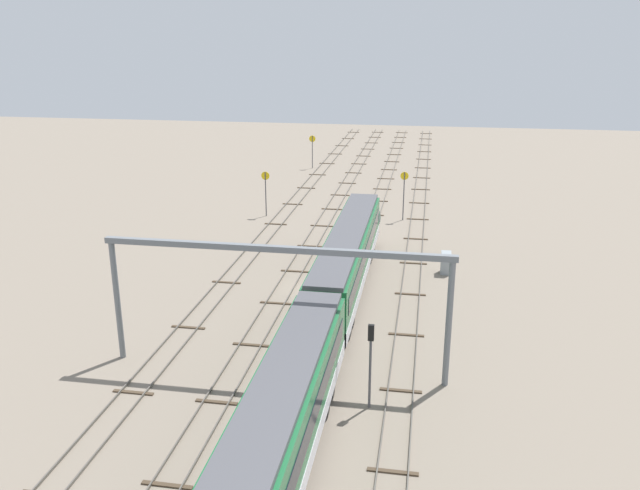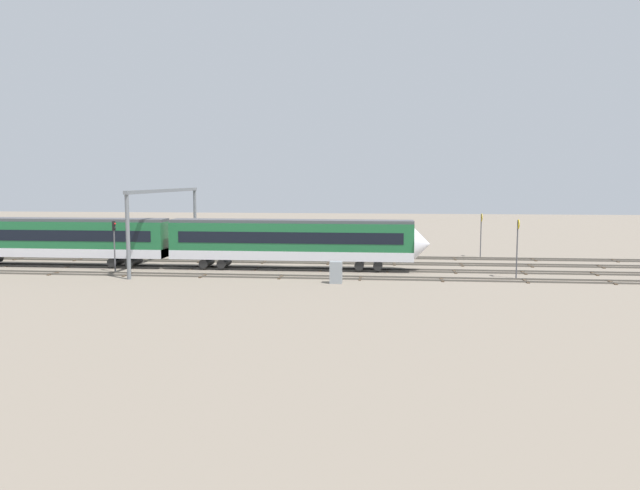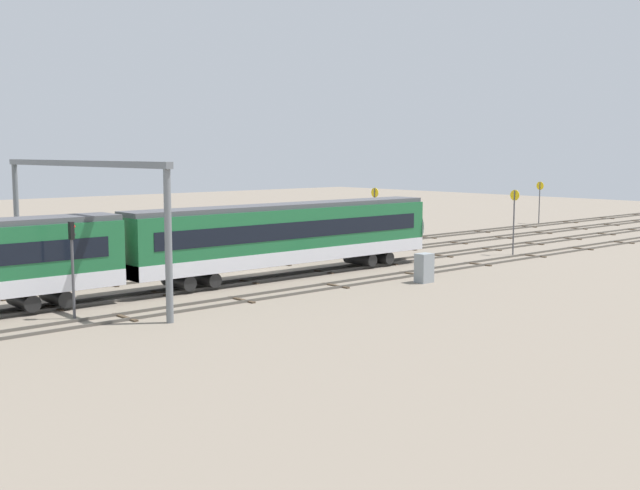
{
  "view_description": "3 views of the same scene",
  "coord_description": "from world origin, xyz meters",
  "px_view_note": "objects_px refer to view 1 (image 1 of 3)",
  "views": [
    {
      "loc": [
        -47.05,
        -8.38,
        19.32
      ],
      "look_at": [
        4.76,
        0.51,
        2.1
      ],
      "focal_mm": 36.12,
      "sensor_mm": 36.0,
      "label": 1
    },
    {
      "loc": [
        9.29,
        -63.06,
        8.97
      ],
      "look_at": [
        2.84,
        0.05,
        2.21
      ],
      "focal_mm": 34.93,
      "sensor_mm": 36.0,
      "label": 2
    },
    {
      "loc": [
        -32.97,
        -43.43,
        8.37
      ],
      "look_at": [
        3.56,
        -1.96,
        1.85
      ],
      "focal_mm": 44.07,
      "sensor_mm": 36.0,
      "label": 3
    }
  ],
  "objects_px": {
    "overhead_gantry": "(275,275)",
    "speed_sign_distant_end": "(312,147)",
    "speed_sign_far_trackside": "(266,187)",
    "speed_sign_mid_trackside": "(404,190)",
    "signal_light_trackside_approach": "(371,354)",
    "relay_cabinet": "(446,263)"
  },
  "relations": [
    {
      "from": "speed_sign_mid_trackside",
      "to": "signal_light_trackside_approach",
      "type": "height_order",
      "value": "speed_sign_mid_trackside"
    },
    {
      "from": "speed_sign_far_trackside",
      "to": "signal_light_trackside_approach",
      "type": "xyz_separation_m",
      "value": [
        -36.9,
        -15.15,
        -0.07
      ]
    },
    {
      "from": "overhead_gantry",
      "to": "speed_sign_mid_trackside",
      "type": "relative_size",
      "value": 3.84
    },
    {
      "from": "overhead_gantry",
      "to": "speed_sign_mid_trackside",
      "type": "bearing_deg",
      "value": -9.62
    },
    {
      "from": "speed_sign_mid_trackside",
      "to": "signal_light_trackside_approach",
      "type": "xyz_separation_m",
      "value": [
        -37.8,
        0.01,
        -0.2
      ]
    },
    {
      "from": "overhead_gantry",
      "to": "speed_sign_distant_end",
      "type": "distance_m",
      "value": 62.07
    },
    {
      "from": "overhead_gantry",
      "to": "speed_sign_distant_end",
      "type": "xyz_separation_m",
      "value": [
        61.34,
        9.07,
        -2.88
      ]
    },
    {
      "from": "speed_sign_mid_trackside",
      "to": "speed_sign_distant_end",
      "type": "relative_size",
      "value": 1.08
    },
    {
      "from": "overhead_gantry",
      "to": "speed_sign_distant_end",
      "type": "relative_size",
      "value": 4.15
    },
    {
      "from": "speed_sign_mid_trackside",
      "to": "relay_cabinet",
      "type": "bearing_deg",
      "value": -164.8
    },
    {
      "from": "overhead_gantry",
      "to": "speed_sign_far_trackside",
      "type": "distance_m",
      "value": 35.15
    },
    {
      "from": "speed_sign_far_trackside",
      "to": "speed_sign_distant_end",
      "type": "bearing_deg",
      "value": -0.43
    },
    {
      "from": "relay_cabinet",
      "to": "speed_sign_mid_trackside",
      "type": "bearing_deg",
      "value": 15.2
    },
    {
      "from": "overhead_gantry",
      "to": "signal_light_trackside_approach",
      "type": "bearing_deg",
      "value": -117.91
    },
    {
      "from": "speed_sign_distant_end",
      "to": "signal_light_trackside_approach",
      "type": "xyz_separation_m",
      "value": [
        -64.45,
        -14.94,
        -0.06
      ]
    },
    {
      "from": "speed_sign_far_trackside",
      "to": "relay_cabinet",
      "type": "height_order",
      "value": "speed_sign_far_trackside"
    },
    {
      "from": "signal_light_trackside_approach",
      "to": "relay_cabinet",
      "type": "distance_m",
      "value": 22.29
    },
    {
      "from": "overhead_gantry",
      "to": "relay_cabinet",
      "type": "xyz_separation_m",
      "value": [
        18.63,
        -10.24,
        -5.2
      ]
    },
    {
      "from": "signal_light_trackside_approach",
      "to": "speed_sign_far_trackside",
      "type": "bearing_deg",
      "value": 22.32
    },
    {
      "from": "speed_sign_far_trackside",
      "to": "speed_sign_distant_end",
      "type": "height_order",
      "value": "speed_sign_far_trackside"
    },
    {
      "from": "speed_sign_far_trackside",
      "to": "relay_cabinet",
      "type": "bearing_deg",
      "value": -127.83
    },
    {
      "from": "speed_sign_distant_end",
      "to": "relay_cabinet",
      "type": "height_order",
      "value": "speed_sign_distant_end"
    }
  ]
}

